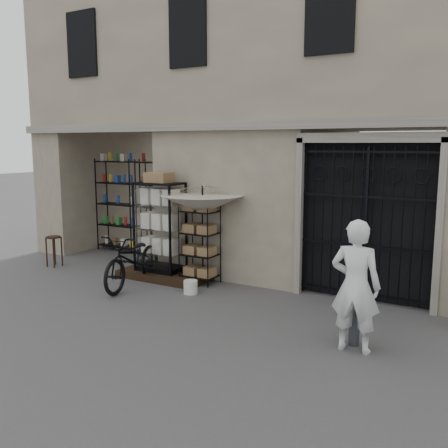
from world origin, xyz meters
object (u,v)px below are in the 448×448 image
Objects in this scene: white_bucket at (191,287)px; bicycle at (134,286)px; shopkeeper at (353,350)px; wooden_stool at (54,251)px; wire_rack at (200,246)px; steel_bollard at (355,317)px; market_umbrella at (202,199)px; display_cabinet at (160,231)px.

bicycle reaches higher than white_bucket.
wooden_stool is at bearing -12.37° from shopkeeper.
wire_rack is 1.88× the size of steel_bollard.
market_umbrella reaches higher than white_bucket.
wooden_stool is at bearing 171.86° from steel_bollard.
wire_rack is 4.08m from steel_bollard.
bicycle is 2.48× the size of steel_bollard.
bicycle is 1.13× the size of shopkeeper.
display_cabinet reaches higher than white_bucket.
bicycle is 4.84m from steel_bollard.
wire_rack is 0.76× the size of bicycle.
display_cabinet is 0.85× the size of market_umbrella.
wire_rack is 1.02m from white_bucket.
steel_bollard is 0.46× the size of shopkeeper.
display_cabinet reaches higher than shopkeeper.
wooden_stool is 0.39× the size of shopkeeper.
wooden_stool is at bearing 162.22° from bicycle.
wire_rack is at bearing -123.51° from market_umbrella.
display_cabinet reaches higher than bicycle.
market_umbrella is (0.04, 0.06, 0.97)m from wire_rack.
white_bucket is at bearing -20.13° from shopkeeper.
market_umbrella reaches higher than display_cabinet.
display_cabinet is at bearing -174.21° from market_umbrella.
market_umbrella is at bearing 29.89° from bicycle.
white_bucket is at bearing -2.50° from wooden_stool.
display_cabinet is 1.29× the size of wire_rack.
market_umbrella is 9.01× the size of white_bucket.
display_cabinet is 1.28m from market_umbrella.
wire_rack reaches higher than white_bucket.
display_cabinet is 1.68m from white_bucket.
bicycle is (-1.08, -0.93, -1.76)m from market_umbrella.
bicycle is at bearing -103.82° from display_cabinet.
wire_rack is 0.98m from market_umbrella.
white_bucket is 3.59m from steel_bollard.
white_bucket is at bearing -84.99° from wire_rack.
market_umbrella reaches higher than steel_bollard.
wire_rack reaches higher than shopkeeper.
shopkeeper is (3.74, -1.88, -1.76)m from market_umbrella.
wooden_stool is 7.66m from shopkeeper.
bicycle is at bearing -6.71° from wooden_stool.
market_umbrella is 2.85× the size of steel_bollard.
display_cabinet is at bearing 161.48° from steel_bollard.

